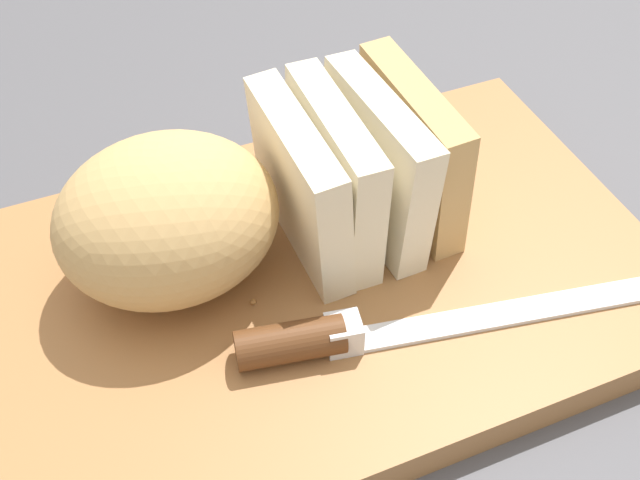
{
  "coord_description": "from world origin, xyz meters",
  "views": [
    {
      "loc": [
        -0.13,
        -0.31,
        0.41
      ],
      "look_at": [
        0.0,
        0.0,
        0.05
      ],
      "focal_mm": 45.63,
      "sensor_mm": 36.0,
      "label": 1
    }
  ],
  "objects": [
    {
      "name": "ground_plane",
      "position": [
        0.0,
        0.0,
        0.0
      ],
      "size": [
        3.0,
        3.0,
        0.0
      ],
      "primitive_type": "plane",
      "color": "#4C4C51"
    },
    {
      "name": "cutting_board",
      "position": [
        0.0,
        0.0,
        0.01
      ],
      "size": [
        0.43,
        0.27,
        0.02
      ],
      "primitive_type": "cube",
      "rotation": [
        0.0,
        0.0,
        0.0
      ],
      "color": "#9E6B3D",
      "rests_on": "ground_plane"
    },
    {
      "name": "bread_loaf",
      "position": [
        -0.04,
        0.03,
        0.07
      ],
      "size": [
        0.24,
        0.12,
        0.1
      ],
      "rotation": [
        0.0,
        0.0,
        0.01
      ],
      "color": "tan",
      "rests_on": "cutting_board"
    },
    {
      "name": "bread_knife",
      "position": [
        -0.01,
        -0.06,
        0.03
      ],
      "size": [
        0.26,
        0.07,
        0.02
      ],
      "rotation": [
        0.0,
        0.0,
        -0.18
      ],
      "color": "silver",
      "rests_on": "cutting_board"
    },
    {
      "name": "crumb_near_knife",
      "position": [
        0.02,
        0.02,
        0.03
      ],
      "size": [
        0.0,
        0.0,
        0.0
      ],
      "primitive_type": "sphere",
      "color": "#A8753D",
      "rests_on": "cutting_board"
    },
    {
      "name": "crumb_near_loaf",
      "position": [
        0.0,
        0.03,
        0.03
      ],
      "size": [
        0.0,
        0.0,
        0.0
      ],
      "primitive_type": "sphere",
      "color": "#A8753D",
      "rests_on": "cutting_board"
    },
    {
      "name": "crumb_stray_left",
      "position": [
        -0.05,
        -0.01,
        0.03
      ],
      "size": [
        0.0,
        0.0,
        0.0
      ],
      "primitive_type": "sphere",
      "color": "#A8753D",
      "rests_on": "cutting_board"
    }
  ]
}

